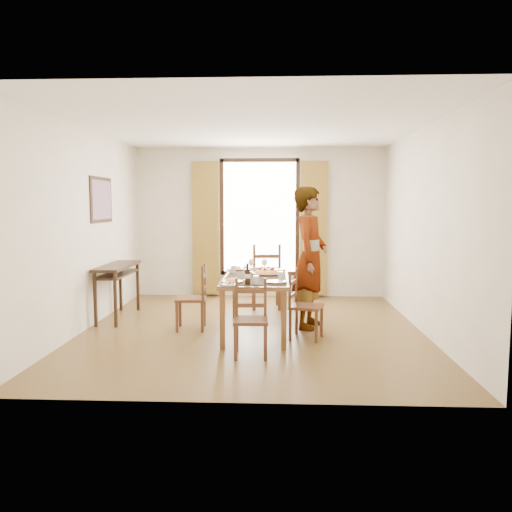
{
  "coord_description": "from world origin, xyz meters",
  "views": [
    {
      "loc": [
        0.35,
        -6.59,
        1.69
      ],
      "look_at": [
        0.05,
        0.01,
        1.0
      ],
      "focal_mm": 35.0,
      "sensor_mm": 36.0,
      "label": 1
    }
  ],
  "objects_px": {
    "console_table": "(117,272)",
    "man": "(310,258)",
    "dining_table": "(256,281)",
    "pasta_platter": "(267,271)"
  },
  "relations": [
    {
      "from": "pasta_platter",
      "to": "console_table",
      "type": "bearing_deg",
      "value": 164.47
    },
    {
      "from": "man",
      "to": "dining_table",
      "type": "bearing_deg",
      "value": 129.53
    },
    {
      "from": "console_table",
      "to": "pasta_platter",
      "type": "distance_m",
      "value": 2.31
    },
    {
      "from": "dining_table",
      "to": "pasta_platter",
      "type": "bearing_deg",
      "value": 39.98
    },
    {
      "from": "dining_table",
      "to": "man",
      "type": "xyz_separation_m",
      "value": [
        0.72,
        0.31,
        0.28
      ]
    },
    {
      "from": "pasta_platter",
      "to": "man",
      "type": "bearing_deg",
      "value": 18.57
    },
    {
      "from": "console_table",
      "to": "pasta_platter",
      "type": "bearing_deg",
      "value": -15.53
    },
    {
      "from": "console_table",
      "to": "man",
      "type": "distance_m",
      "value": 2.85
    },
    {
      "from": "pasta_platter",
      "to": "dining_table",
      "type": "bearing_deg",
      "value": -140.02
    },
    {
      "from": "dining_table",
      "to": "man",
      "type": "distance_m",
      "value": 0.83
    }
  ]
}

